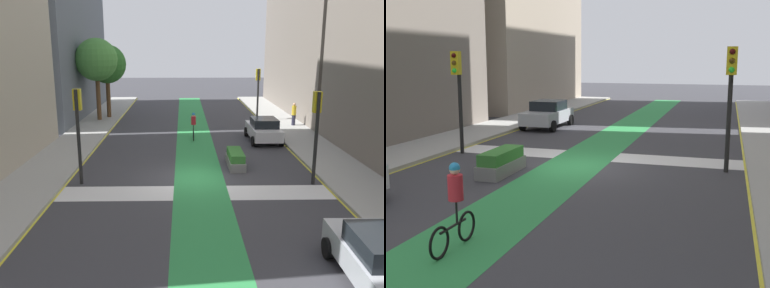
# 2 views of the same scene
# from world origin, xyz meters

# --- Properties ---
(ground_plane) EXTENTS (120.00, 120.00, 0.00)m
(ground_plane) POSITION_xyz_m (0.00, 0.00, 0.00)
(ground_plane) COLOR #38383D
(bike_lane_paint) EXTENTS (2.40, 60.00, 0.01)m
(bike_lane_paint) POSITION_xyz_m (0.23, 0.00, 0.00)
(bike_lane_paint) COLOR #2D8C47
(bike_lane_paint) RESTS_ON ground_plane
(crosswalk_band) EXTENTS (12.00, 1.80, 0.01)m
(crosswalk_band) POSITION_xyz_m (0.00, -2.00, 0.00)
(crosswalk_band) COLOR silver
(crosswalk_band) RESTS_ON ground_plane
(sidewalk_left) EXTENTS (3.00, 60.00, 0.15)m
(sidewalk_left) POSITION_xyz_m (-7.50, 0.00, 0.07)
(sidewalk_left) COLOR #9E9E99
(sidewalk_left) RESTS_ON ground_plane
(curb_stripe_left) EXTENTS (0.16, 60.00, 0.01)m
(curb_stripe_left) POSITION_xyz_m (-6.00, 0.00, 0.01)
(curb_stripe_left) COLOR yellow
(curb_stripe_left) RESTS_ON ground_plane
(sidewalk_right) EXTENTS (3.00, 60.00, 0.15)m
(sidewalk_right) POSITION_xyz_m (7.50, 0.00, 0.07)
(sidewalk_right) COLOR #9E9E99
(sidewalk_right) RESTS_ON ground_plane
(curb_stripe_right) EXTENTS (0.16, 60.00, 0.01)m
(curb_stripe_right) POSITION_xyz_m (6.00, 0.00, 0.01)
(curb_stripe_right) COLOR yellow
(curb_stripe_right) RESTS_ON ground_plane
(traffic_signal_near_right) EXTENTS (0.35, 0.52, 4.28)m
(traffic_signal_near_right) POSITION_xyz_m (5.49, -0.82, 3.00)
(traffic_signal_near_right) COLOR black
(traffic_signal_near_right) RESTS_ON ground_plane
(traffic_signal_near_left) EXTENTS (0.35, 0.52, 4.38)m
(traffic_signal_near_left) POSITION_xyz_m (-5.28, -0.54, 3.07)
(traffic_signal_near_left) COLOR black
(traffic_signal_near_left) RESTS_ON ground_plane
(traffic_signal_far_right) EXTENTS (0.35, 0.52, 4.34)m
(traffic_signal_far_right) POSITION_xyz_m (5.65, 14.96, 3.04)
(traffic_signal_far_right) COLOR black
(traffic_signal_far_right) RESTS_ON ground_plane
(car_silver_right_near) EXTENTS (2.07, 4.23, 1.57)m
(car_silver_right_near) POSITION_xyz_m (4.72, -9.21, 0.80)
(car_silver_right_near) COLOR #B2B7BF
(car_silver_right_near) RESTS_ON ground_plane
(car_white_right_far) EXTENTS (2.03, 4.20, 1.57)m
(car_white_right_far) POSITION_xyz_m (4.81, 7.73, 0.80)
(car_white_right_far) COLOR silver
(car_white_right_far) RESTS_ON ground_plane
(cyclist_in_lane) EXTENTS (0.32, 1.73, 1.86)m
(cyclist_in_lane) POSITION_xyz_m (0.17, 8.32, 0.97)
(cyclist_in_lane) COLOR black
(cyclist_in_lane) RESTS_ON ground_plane
(pedestrian_sidewalk_right_a) EXTENTS (0.34, 0.34, 1.75)m
(pedestrian_sidewalk_right_a) POSITION_xyz_m (8.07, 12.41, 1.05)
(pedestrian_sidewalk_right_a) COLOR #262638
(pedestrian_sidewalk_right_a) RESTS_ON sidewalk_right
(street_tree_near) EXTENTS (3.26, 3.26, 6.14)m
(street_tree_near) POSITION_xyz_m (-6.95, 16.52, 4.63)
(street_tree_near) COLOR brown
(street_tree_near) RESTS_ON sidewalk_left
(street_tree_far) EXTENTS (3.45, 3.45, 6.65)m
(street_tree_far) POSITION_xyz_m (-7.53, 15.16, 5.04)
(street_tree_far) COLOR brown
(street_tree_far) RESTS_ON sidewalk_left
(median_planter) EXTENTS (0.81, 2.45, 0.85)m
(median_planter) POSITION_xyz_m (2.23, 1.94, 0.40)
(median_planter) COLOR slate
(median_planter) RESTS_ON ground_plane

